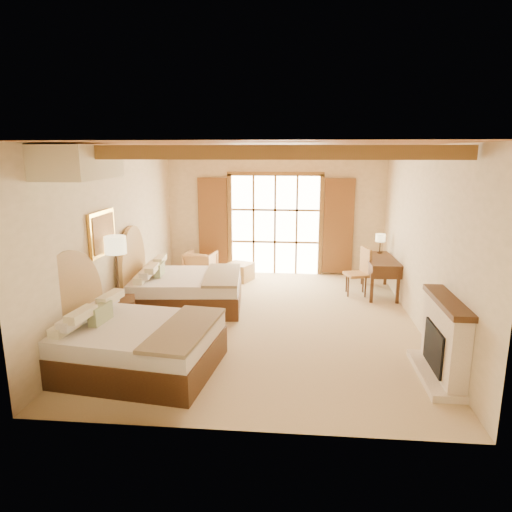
# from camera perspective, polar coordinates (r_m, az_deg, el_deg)

# --- Properties ---
(floor) EXTENTS (7.00, 7.00, 0.00)m
(floor) POSITION_cam_1_polar(r_m,az_deg,el_deg) (8.65, 1.14, -8.03)
(floor) COLOR #CEB98A
(floor) RESTS_ON ground
(wall_back) EXTENTS (5.50, 0.00, 5.50)m
(wall_back) POSITION_cam_1_polar(r_m,az_deg,el_deg) (11.67, 2.42, 5.56)
(wall_back) COLOR beige
(wall_back) RESTS_ON ground
(wall_left) EXTENTS (0.00, 7.00, 7.00)m
(wall_left) POSITION_cam_1_polar(r_m,az_deg,el_deg) (8.84, -16.91, 2.65)
(wall_left) COLOR beige
(wall_left) RESTS_ON ground
(wall_right) EXTENTS (0.00, 7.00, 7.00)m
(wall_right) POSITION_cam_1_polar(r_m,az_deg,el_deg) (8.48, 20.08, 2.00)
(wall_right) COLOR beige
(wall_right) RESTS_ON ground
(ceiling) EXTENTS (7.00, 7.00, 0.00)m
(ceiling) POSITION_cam_1_polar(r_m,az_deg,el_deg) (8.08, 1.25, 13.69)
(ceiling) COLOR #BC7241
(ceiling) RESTS_ON ground
(ceiling_beams) EXTENTS (5.39, 4.60, 0.18)m
(ceiling_beams) POSITION_cam_1_polar(r_m,az_deg,el_deg) (8.08, 1.24, 12.84)
(ceiling_beams) COLOR brown
(ceiling_beams) RESTS_ON ceiling
(french_doors) EXTENTS (3.95, 0.08, 2.60)m
(french_doors) POSITION_cam_1_polar(r_m,az_deg,el_deg) (11.66, 2.39, 3.82)
(french_doors) COLOR white
(french_doors) RESTS_ON ground
(fireplace) EXTENTS (0.46, 1.40, 1.16)m
(fireplace) POSITION_cam_1_polar(r_m,az_deg,el_deg) (6.89, 22.32, -10.09)
(fireplace) COLOR #F2E0C5
(fireplace) RESTS_ON ground
(painting) EXTENTS (0.06, 0.95, 0.75)m
(painting) POSITION_cam_1_polar(r_m,az_deg,el_deg) (8.12, -18.63, 2.73)
(painting) COLOR gold
(painting) RESTS_ON wall_left
(canopy_valance) EXTENTS (0.70, 1.40, 0.45)m
(canopy_valance) POSITION_cam_1_polar(r_m,az_deg,el_deg) (6.75, -21.26, 10.87)
(canopy_valance) COLOR #F9F0C9
(canopy_valance) RESTS_ON ceiling
(bed_near) EXTENTS (2.46, 1.97, 1.48)m
(bed_near) POSITION_cam_1_polar(r_m,az_deg,el_deg) (6.93, -16.16, -10.01)
(bed_near) COLOR #462F17
(bed_near) RESTS_ON floor
(bed_far) EXTENTS (2.35, 1.86, 1.46)m
(bed_far) POSITION_cam_1_polar(r_m,az_deg,el_deg) (9.36, -9.78, -3.72)
(bed_far) COLOR #462F17
(bed_far) RESTS_ON floor
(nightstand) EXTENTS (0.65, 0.65, 0.62)m
(nightstand) POSITION_cam_1_polar(r_m,az_deg,el_deg) (8.33, -16.63, -7.16)
(nightstand) COLOR #462F17
(nightstand) RESTS_ON floor
(floor_lamp) EXTENTS (0.36, 0.36, 1.70)m
(floor_lamp) POSITION_cam_1_polar(r_m,az_deg,el_deg) (8.10, -17.13, 0.61)
(floor_lamp) COLOR #36281B
(floor_lamp) RESTS_ON floor
(armchair) EXTENTS (0.81, 0.82, 0.66)m
(armchair) POSITION_cam_1_polar(r_m,az_deg,el_deg) (11.52, -6.94, -1.05)
(armchair) COLOR tan
(armchair) RESTS_ON floor
(ottoman) EXTENTS (0.75, 0.75, 0.42)m
(ottoman) POSITION_cam_1_polar(r_m,az_deg,el_deg) (11.21, -2.10, -1.99)
(ottoman) COLOR #AB8347
(ottoman) RESTS_ON floor
(desk) EXTENTS (0.71, 1.52, 0.80)m
(desk) POSITION_cam_1_polar(r_m,az_deg,el_deg) (10.49, 15.16, -2.24)
(desk) COLOR #462F17
(desk) RESTS_ON floor
(desk_chair) EXTENTS (0.58, 0.58, 1.04)m
(desk_chair) POSITION_cam_1_polar(r_m,az_deg,el_deg) (10.29, 12.54, -2.99)
(desk_chair) COLOR #A7713A
(desk_chair) RESTS_ON floor
(desk_lamp) EXTENTS (0.22, 0.22, 0.44)m
(desk_lamp) POSITION_cam_1_polar(r_m,az_deg,el_deg) (10.88, 15.29, 2.12)
(desk_lamp) COLOR #36281B
(desk_lamp) RESTS_ON desk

